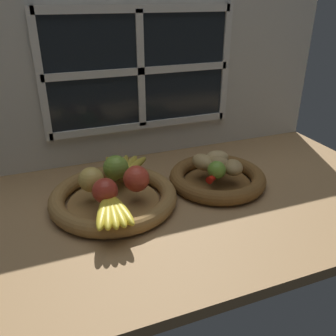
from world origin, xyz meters
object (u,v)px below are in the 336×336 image
apple_golden_left (91,180)px  apple_green_back (116,168)px  chili_pepper (219,173)px  banana_bunch_back (123,167)px  apple_red_right (136,179)px  potato_small (233,167)px  fruit_bowl_right (217,178)px  potato_back (217,158)px  apple_red_front (105,191)px  banana_bunch_front (112,210)px  lime_near (217,170)px  potato_oblong (203,162)px  fruit_bowl_left (114,198)px  potato_large (218,164)px

apple_golden_left → apple_green_back: apple_green_back is taller
chili_pepper → banana_bunch_back: bearing=119.5°
apple_red_right → banana_bunch_back: size_ratio=0.43×
apple_golden_left → apple_green_back: 9.13cm
potato_small → fruit_bowl_right: bearing=135.0°
potato_back → apple_green_back: bearing=177.5°
apple_red_front → apple_green_back: bearing=63.8°
banana_bunch_front → chili_pepper: bearing=14.6°
potato_small → lime_near: (-6.01, -0.70, 0.49)cm
lime_near → chili_pepper: size_ratio=0.45×
fruit_bowl_right → banana_bunch_front: 38.46cm
banana_bunch_front → potato_oblong: bearing=25.2°
fruit_bowl_left → banana_bunch_back: bearing=61.5°
banana_bunch_back → fruit_bowl_right: bearing=-21.7°
potato_oblong → lime_near: lime_near is taller
apple_golden_left → fruit_bowl_right: bearing=-2.4°
fruit_bowl_left → apple_green_back: 8.98cm
potato_large → fruit_bowl_left: bearing=180.0°
fruit_bowl_right → apple_red_right: 27.71cm
banana_bunch_back → potato_large: size_ratio=2.20×
apple_golden_left → potato_small: apple_golden_left is taller
apple_green_back → potato_small: apple_green_back is taller
potato_back → fruit_bowl_right: bearing=-114.4°
potato_large → chili_pepper: size_ratio=0.64×
potato_oblong → lime_near: (1.06, -6.94, 0.26)cm
apple_golden_left → potato_small: bearing=-6.7°
apple_golden_left → banana_bunch_front: apple_golden_left is taller
apple_red_front → potato_oblong: bearing=14.7°
apple_golden_left → potato_back: bearing=4.2°
fruit_bowl_left → apple_red_right: 9.10cm
apple_red_front → apple_red_right: (9.43, 3.10, 0.28)cm
fruit_bowl_left → potato_small: bearing=-5.2°
banana_bunch_front → potato_oblong: 35.89cm
fruit_bowl_right → apple_red_front: 37.23cm
apple_green_back → lime_near: size_ratio=1.38×
fruit_bowl_right → chili_pepper: chili_pepper is taller
lime_near → apple_green_back: bearing=160.3°
fruit_bowl_left → apple_red_front: 8.72cm
fruit_bowl_right → apple_golden_left: size_ratio=4.28×
fruit_bowl_right → apple_red_front: (-36.34, -5.63, 5.83)cm
apple_red_right → banana_bunch_back: bearing=91.4°
apple_red_front → apple_red_right: apple_red_right is taller
fruit_bowl_left → banana_bunch_back: 12.92cm
banana_bunch_back → chili_pepper: (25.96, -14.15, -0.23)cm
apple_green_back → chili_pepper: bearing=-17.5°
potato_back → potato_small: bearing=-81.0°
apple_red_front → fruit_bowl_right: bearing=8.8°
chili_pepper → potato_large: bearing=36.7°
fruit_bowl_left → potato_oblong: (29.40, 2.91, 4.90)cm
potato_large → potato_small: 4.71cm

